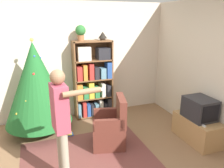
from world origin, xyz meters
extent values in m
cube|color=beige|center=(0.00, 2.20, 1.30)|extent=(8.00, 0.10, 2.60)
cube|color=brown|center=(-0.07, 0.28, 0.00)|extent=(2.14, 1.78, 0.01)
cube|color=brown|center=(0.06, 1.97, 0.89)|extent=(0.03, 0.33, 1.77)
cube|color=brown|center=(0.90, 1.97, 0.89)|extent=(0.03, 0.33, 1.77)
cube|color=brown|center=(0.48, 1.97, 1.76)|extent=(0.88, 0.33, 0.03)
cube|color=brown|center=(0.48, 2.13, 0.89)|extent=(0.88, 0.01, 1.77)
cube|color=brown|center=(0.48, 1.97, 0.03)|extent=(0.85, 0.33, 0.03)
cube|color=#5B899E|center=(0.11, 1.92, 0.20)|extent=(0.07, 0.24, 0.31)
cube|color=#B22D28|center=(0.23, 1.92, 0.22)|extent=(0.08, 0.24, 0.34)
cube|color=#284C93|center=(0.33, 1.94, 0.19)|extent=(0.08, 0.27, 0.29)
cube|color=#232328|center=(0.42, 1.96, 0.18)|extent=(0.07, 0.31, 0.27)
cube|color=#5B899E|center=(0.52, 1.94, 0.18)|extent=(0.08, 0.28, 0.27)
cube|color=beige|center=(0.63, 1.92, 0.21)|extent=(0.08, 0.25, 0.34)
cube|color=#232328|center=(0.73, 1.95, 0.18)|extent=(0.07, 0.29, 0.26)
cube|color=#232328|center=(0.83, 1.94, 0.23)|extent=(0.09, 0.28, 0.37)
cube|color=brown|center=(0.48, 1.97, 0.47)|extent=(0.85, 0.33, 0.03)
cube|color=orange|center=(0.14, 1.95, 0.65)|extent=(0.12, 0.31, 0.34)
cube|color=#2D7A42|center=(0.27, 1.92, 0.61)|extent=(0.11, 0.24, 0.27)
cube|color=gold|center=(0.40, 1.95, 0.66)|extent=(0.12, 0.30, 0.36)
cube|color=#2D7A42|center=(0.54, 1.95, 0.60)|extent=(0.11, 0.30, 0.24)
cube|color=beige|center=(0.69, 1.95, 0.63)|extent=(0.08, 0.31, 0.31)
cube|color=#232328|center=(0.82, 1.92, 0.61)|extent=(0.09, 0.24, 0.26)
cube|color=brown|center=(0.48, 1.97, 0.90)|extent=(0.85, 0.33, 0.03)
cube|color=#B22D28|center=(0.15, 1.96, 1.07)|extent=(0.11, 0.31, 0.31)
cube|color=orange|center=(0.27, 1.92, 1.08)|extent=(0.09, 0.24, 0.34)
cube|color=#B22D28|center=(0.42, 1.96, 1.09)|extent=(0.10, 0.32, 0.35)
cube|color=#232328|center=(0.54, 1.92, 1.05)|extent=(0.10, 0.25, 0.27)
cube|color=#5B899E|center=(0.69, 1.93, 1.04)|extent=(0.12, 0.27, 0.24)
cube|color=#284C93|center=(0.83, 1.92, 1.10)|extent=(0.11, 0.23, 0.37)
cube|color=brown|center=(0.48, 1.97, 1.34)|extent=(0.85, 0.33, 0.03)
cube|color=beige|center=(0.27, 1.95, 1.50)|extent=(0.28, 0.31, 0.30)
cube|color=#232328|center=(0.71, 1.95, 1.48)|extent=(0.27, 0.30, 0.26)
cube|color=tan|center=(2.01, 0.21, 0.23)|extent=(0.48, 0.92, 0.45)
cube|color=#28282D|center=(2.01, 0.21, 0.65)|extent=(0.44, 0.53, 0.39)
cube|color=black|center=(2.01, -0.06, 0.65)|extent=(0.36, 0.01, 0.31)
cube|color=white|center=(1.86, -0.07, 0.47)|extent=(0.04, 0.12, 0.02)
cylinder|color=#4C3323|center=(-0.76, 1.59, 0.05)|extent=(0.36, 0.36, 0.10)
cylinder|color=brown|center=(-0.76, 1.59, 0.16)|extent=(0.08, 0.08, 0.12)
cone|color=#1E6028|center=(-0.76, 1.59, 1.02)|extent=(1.29, 1.29, 1.61)
sphere|color=gold|center=(-1.14, 1.29, 0.57)|extent=(0.06, 0.06, 0.06)
sphere|color=red|center=(-0.79, 1.38, 1.26)|extent=(0.05, 0.05, 0.05)
sphere|color=#335BB2|center=(-1.07, 1.94, 0.62)|extent=(0.06, 0.06, 0.06)
sphere|color=#335BB2|center=(-0.74, 1.49, 1.57)|extent=(0.04, 0.04, 0.04)
sphere|color=silver|center=(-0.35, 1.34, 0.57)|extent=(0.07, 0.07, 0.07)
sphere|color=#335BB2|center=(-0.64, 1.60, 1.52)|extent=(0.05, 0.05, 0.05)
sphere|color=#335BB2|center=(-0.64, 1.75, 1.30)|extent=(0.05, 0.05, 0.05)
sphere|color=gold|center=(-0.96, 1.26, 0.81)|extent=(0.04, 0.04, 0.04)
sphere|color=#E5CC4C|center=(-0.76, 1.59, 1.86)|extent=(0.07, 0.07, 0.07)
cube|color=brown|center=(0.38, 0.63, 0.21)|extent=(0.68, 0.68, 0.42)
cube|color=brown|center=(0.60, 0.57, 0.67)|extent=(0.26, 0.57, 0.50)
cube|color=brown|center=(0.44, 0.86, 0.52)|extent=(0.51, 0.20, 0.20)
cube|color=brown|center=(0.32, 0.40, 0.52)|extent=(0.51, 0.20, 0.20)
cylinder|color=#9E937F|center=(-0.52, 0.03, 0.41)|extent=(0.11, 0.11, 0.83)
cylinder|color=#9E937F|center=(-0.51, -0.15, 0.41)|extent=(0.11, 0.11, 0.83)
cube|color=#AD4256|center=(-0.51, -0.06, 1.14)|extent=(0.21, 0.34, 0.62)
cylinder|color=#8C6647|center=(-0.54, 0.14, 1.10)|extent=(0.07, 0.07, 0.50)
cylinder|color=#8C6647|center=(-0.26, -0.24, 1.37)|extent=(0.48, 0.12, 0.07)
cube|color=white|center=(-0.02, -0.21, 1.37)|extent=(0.11, 0.05, 0.03)
sphere|color=#8C6647|center=(-0.51, -0.06, 1.54)|extent=(0.19, 0.19, 0.19)
cylinder|color=#935B38|center=(0.23, 1.97, 1.83)|extent=(0.14, 0.14, 0.12)
sphere|color=#2D7033|center=(0.23, 1.97, 1.99)|extent=(0.22, 0.22, 0.22)
cylinder|color=#473828|center=(0.72, 1.97, 1.79)|extent=(0.12, 0.12, 0.04)
cone|color=black|center=(0.72, 1.97, 1.88)|extent=(0.20, 0.20, 0.14)
cube|color=#284C93|center=(-0.27, 1.22, 0.01)|extent=(0.21, 0.14, 0.02)
cube|color=gold|center=(-0.27, 1.22, 0.03)|extent=(0.17, 0.12, 0.02)
camera|label=1|loc=(-0.78, -2.71, 2.22)|focal=35.00mm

